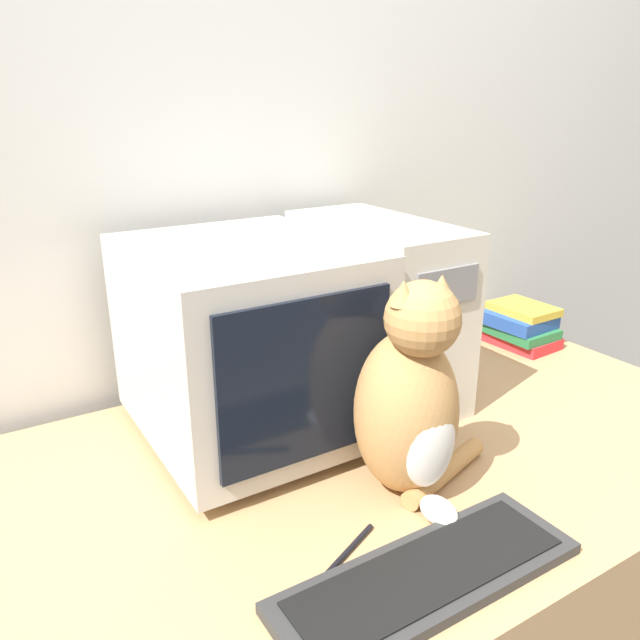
{
  "coord_description": "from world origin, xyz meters",
  "views": [
    {
      "loc": [
        -0.66,
        -0.4,
        1.38
      ],
      "look_at": [
        -0.12,
        0.48,
        1.01
      ],
      "focal_mm": 35.0,
      "sensor_mm": 36.0,
      "label": 1
    }
  ],
  "objects_px": {
    "computer_tower": "(376,309)",
    "cat": "(411,403)",
    "book_stack": "(520,326)",
    "keyboard": "(428,576)",
    "crt_monitor": "(246,340)",
    "pen": "(349,550)"
  },
  "relations": [
    {
      "from": "crt_monitor",
      "to": "computer_tower",
      "type": "relative_size",
      "value": 1.06
    },
    {
      "from": "crt_monitor",
      "to": "cat",
      "type": "relative_size",
      "value": 1.2
    },
    {
      "from": "crt_monitor",
      "to": "book_stack",
      "type": "bearing_deg",
      "value": 3.1
    },
    {
      "from": "cat",
      "to": "book_stack",
      "type": "xyz_separation_m",
      "value": [
        0.7,
        0.37,
        -0.11
      ]
    },
    {
      "from": "cat",
      "to": "computer_tower",
      "type": "bearing_deg",
      "value": 67.11
    },
    {
      "from": "computer_tower",
      "to": "cat",
      "type": "bearing_deg",
      "value": -118.03
    },
    {
      "from": "crt_monitor",
      "to": "pen",
      "type": "distance_m",
      "value": 0.45
    },
    {
      "from": "computer_tower",
      "to": "cat",
      "type": "height_order",
      "value": "computer_tower"
    },
    {
      "from": "book_stack",
      "to": "pen",
      "type": "xyz_separation_m",
      "value": [
        -0.87,
        -0.45,
        -0.05
      ]
    },
    {
      "from": "keyboard",
      "to": "book_stack",
      "type": "height_order",
      "value": "book_stack"
    },
    {
      "from": "computer_tower",
      "to": "pen",
      "type": "distance_m",
      "value": 0.6
    },
    {
      "from": "crt_monitor",
      "to": "computer_tower",
      "type": "bearing_deg",
      "value": 4.9
    },
    {
      "from": "crt_monitor",
      "to": "keyboard",
      "type": "height_order",
      "value": "crt_monitor"
    },
    {
      "from": "book_stack",
      "to": "cat",
      "type": "bearing_deg",
      "value": -152.24
    },
    {
      "from": "crt_monitor",
      "to": "keyboard",
      "type": "bearing_deg",
      "value": -86.48
    },
    {
      "from": "book_stack",
      "to": "pen",
      "type": "bearing_deg",
      "value": -152.86
    },
    {
      "from": "cat",
      "to": "book_stack",
      "type": "relative_size",
      "value": 1.97
    },
    {
      "from": "cat",
      "to": "book_stack",
      "type": "distance_m",
      "value": 0.8
    },
    {
      "from": "keyboard",
      "to": "pen",
      "type": "relative_size",
      "value": 3.76
    },
    {
      "from": "book_stack",
      "to": "pen",
      "type": "height_order",
      "value": "book_stack"
    },
    {
      "from": "keyboard",
      "to": "cat",
      "type": "bearing_deg",
      "value": 58.64
    },
    {
      "from": "computer_tower",
      "to": "book_stack",
      "type": "height_order",
      "value": "computer_tower"
    }
  ]
}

